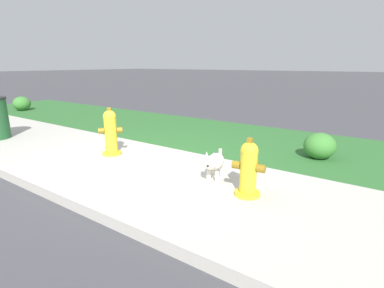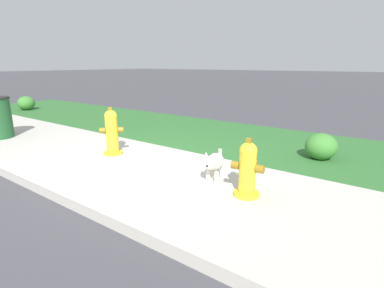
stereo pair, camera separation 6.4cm
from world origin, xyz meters
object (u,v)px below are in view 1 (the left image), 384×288
object	(u,v)px
fire_hydrant_mid_block	(111,132)
shrub_bush_near_lamp	(22,103)
fire_hydrant_by_grass_verge	(249,169)
small_white_dog	(214,163)
shrub_bush_mid_verge	(320,146)

from	to	relation	value
fire_hydrant_mid_block	shrub_bush_near_lamp	bearing A→B (deg)	118.79
fire_hydrant_mid_block	fire_hydrant_by_grass_verge	size ratio (longest dim) A/B	1.16
shrub_bush_near_lamp	fire_hydrant_mid_block	bearing A→B (deg)	-14.38
shrub_bush_near_lamp	small_white_dog	bearing A→B (deg)	-11.00
fire_hydrant_mid_block	small_white_dog	distance (m)	1.96
fire_hydrant_by_grass_verge	shrub_bush_near_lamp	xyz separation A→B (m)	(-8.63, 1.74, -0.10)
small_white_dog	shrub_bush_mid_verge	world-z (taller)	small_white_dog
fire_hydrant_mid_block	fire_hydrant_by_grass_verge	world-z (taller)	fire_hydrant_mid_block
shrub_bush_mid_verge	fire_hydrant_by_grass_verge	bearing A→B (deg)	-99.60
small_white_dog	shrub_bush_near_lamp	xyz separation A→B (m)	(-8.09, 1.57, -0.02)
shrub_bush_near_lamp	shrub_bush_mid_verge	world-z (taller)	shrub_bush_near_lamp
fire_hydrant_mid_block	shrub_bush_mid_verge	bearing A→B (deg)	-14.93
fire_hydrant_mid_block	fire_hydrant_by_grass_verge	distance (m)	2.50
fire_hydrant_by_grass_verge	shrub_bush_mid_verge	bearing A→B (deg)	72.35
small_white_dog	shrub_bush_mid_verge	bearing A→B (deg)	142.51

